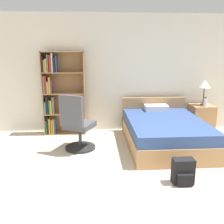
{
  "coord_description": "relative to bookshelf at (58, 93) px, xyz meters",
  "views": [
    {
      "loc": [
        -0.97,
        -2.41,
        1.82
      ],
      "look_at": [
        -0.66,
        1.98,
        0.72
      ],
      "focal_mm": 40.0,
      "sensor_mm": 36.0,
      "label": 1
    }
  ],
  "objects": [
    {
      "name": "ground_plane",
      "position": [
        1.76,
        -2.98,
        -0.92
      ],
      "size": [
        14.0,
        14.0,
        0.0
      ],
      "primitive_type": "plane",
      "color": "beige"
    },
    {
      "name": "wall_back",
      "position": [
        1.76,
        0.25,
        0.38
      ],
      "size": [
        9.0,
        0.06,
        2.6
      ],
      "color": "silver",
      "rests_on": "ground_plane"
    },
    {
      "name": "bookshelf",
      "position": [
        0.0,
        0.0,
        0.0
      ],
      "size": [
        0.9,
        0.27,
        1.8
      ],
      "color": "#AD7F51",
      "rests_on": "ground_plane"
    },
    {
      "name": "bed",
      "position": [
        2.13,
        -0.83,
        -0.65
      ],
      "size": [
        1.43,
        2.02,
        0.78
      ],
      "color": "#AD7F51",
      "rests_on": "ground_plane"
    },
    {
      "name": "office_chair",
      "position": [
        0.46,
        -1.01,
        -0.45
      ],
      "size": [
        0.66,
        0.7,
        1.07
      ],
      "color": "#232326",
      "rests_on": "ground_plane"
    },
    {
      "name": "nightstand",
      "position": [
        3.2,
        -0.07,
        -0.61
      ],
      "size": [
        0.5,
        0.49,
        0.62
      ],
      "color": "#AD7F51",
      "rests_on": "ground_plane"
    },
    {
      "name": "table_lamp",
      "position": [
        3.22,
        -0.05,
        0.16
      ],
      "size": [
        0.25,
        0.25,
        0.56
      ],
      "color": "#333333",
      "rests_on": "nightstand"
    },
    {
      "name": "water_bottle",
      "position": [
        3.21,
        -0.19,
        -0.21
      ],
      "size": [
        0.08,
        0.08,
        0.21
      ],
      "color": "silver",
      "rests_on": "nightstand"
    },
    {
      "name": "backpack_black",
      "position": [
        2.0,
        -2.31,
        -0.75
      ],
      "size": [
        0.29,
        0.23,
        0.36
      ],
      "color": "black",
      "rests_on": "ground_plane"
    }
  ]
}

